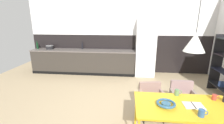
% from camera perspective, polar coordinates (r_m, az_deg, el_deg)
% --- Properties ---
extents(ground_plane, '(9.11, 9.11, 0.00)m').
position_cam_1_polar(ground_plane, '(3.59, 0.12, -18.93)').
color(ground_plane, tan).
extents(back_wall_splashback_dark, '(7.00, 0.12, 1.45)m').
position_cam_1_polar(back_wall_splashback_dark, '(6.13, 2.96, 3.18)').
color(back_wall_splashback_dark, black).
rests_on(back_wall_splashback_dark, ground).
extents(back_wall_panel_upper, '(7.00, 0.12, 1.45)m').
position_cam_1_polar(back_wall_panel_upper, '(5.99, 3.16, 16.82)').
color(back_wall_panel_upper, silver).
rests_on(back_wall_panel_upper, back_wall_splashback_dark).
extents(kitchen_counter, '(3.95, 0.63, 0.90)m').
position_cam_1_polar(kitchen_counter, '(6.08, -10.47, 0.21)').
color(kitchen_counter, '#312D28').
rests_on(kitchen_counter, ground).
extents(refrigerator_column, '(0.69, 0.60, 2.04)m').
position_cam_1_polar(refrigerator_column, '(5.75, 12.22, 5.05)').
color(refrigerator_column, silver).
rests_on(refrigerator_column, ground).
extents(dining_table, '(1.52, 0.81, 0.75)m').
position_cam_1_polar(dining_table, '(2.74, 25.22, -15.21)').
color(dining_table, yellow).
rests_on(dining_table, ground).
extents(armchair_far_side, '(0.50, 0.48, 0.76)m').
position_cam_1_polar(armchair_far_side, '(3.65, 24.63, -10.91)').
color(armchair_far_side, gray).
rests_on(armchair_far_side, ground).
extents(armchair_facing_counter, '(0.55, 0.54, 0.74)m').
position_cam_1_polar(armchair_facing_counter, '(3.40, 14.33, -11.87)').
color(armchair_facing_counter, gray).
rests_on(armchair_facing_counter, ground).
extents(fruit_bowl, '(0.29, 0.29, 0.06)m').
position_cam_1_polar(fruit_bowl, '(2.58, 19.32, -14.32)').
color(fruit_bowl, '#33607F').
rests_on(fruit_bowl, dining_table).
extents(open_book, '(0.29, 0.21, 0.02)m').
position_cam_1_polar(open_book, '(2.76, 27.90, -14.02)').
color(open_book, white).
rests_on(open_book, dining_table).
extents(mug_glass_clear, '(0.12, 0.07, 0.09)m').
position_cam_1_polar(mug_glass_clear, '(3.10, 33.65, -10.76)').
color(mug_glass_clear, '#B23D33').
rests_on(mug_glass_clear, dining_table).
extents(mug_dark_espresso, '(0.13, 0.08, 0.11)m').
position_cam_1_polar(mug_dark_espresso, '(2.96, 22.91, -10.31)').
color(mug_dark_espresso, '#5B8456').
rests_on(mug_dark_espresso, dining_table).
extents(mug_wide_latte, '(0.13, 0.08, 0.10)m').
position_cam_1_polar(mug_wide_latte, '(2.53, 30.23, -15.98)').
color(mug_wide_latte, '#335B93').
rests_on(mug_wide_latte, dining_table).
extents(cooking_pot, '(0.28, 0.28, 0.17)m').
position_cam_1_polar(cooking_pot, '(6.51, -22.03, 5.07)').
color(cooking_pot, black).
rests_on(cooking_pot, kitchen_counter).
extents(bottle_spice_small, '(0.07, 0.07, 0.31)m').
position_cam_1_polar(bottle_spice_small, '(6.77, -25.86, 5.47)').
color(bottle_spice_small, '#0F3319').
rests_on(bottle_spice_small, kitchen_counter).
extents(bottle_vinegar_dark, '(0.06, 0.06, 0.29)m').
position_cam_1_polar(bottle_vinegar_dark, '(6.17, -10.92, 5.81)').
color(bottle_vinegar_dark, black).
rests_on(bottle_vinegar_dark, kitchen_counter).
extents(pendant_lamp_over_table_near, '(0.28, 0.28, 1.24)m').
position_cam_1_polar(pendant_lamp_over_table_near, '(2.38, 28.30, 6.47)').
color(pendant_lamp_over_table_near, black).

